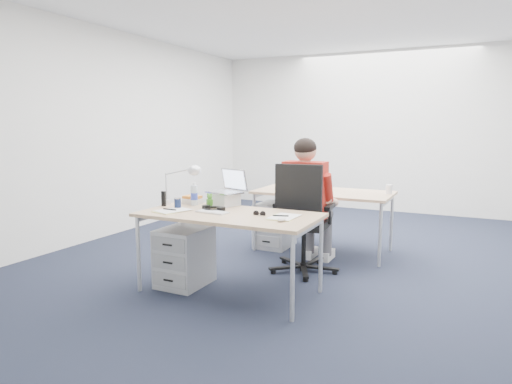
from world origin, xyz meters
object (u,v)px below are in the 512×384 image
seated_person (309,204)px  cordless_phone (164,199)px  computer_mouse (282,219)px  book_stack (193,200)px  desk_far (323,195)px  can_koozie (178,203)px  office_chair (303,242)px  drawer_pedestal_near (185,256)px  desk_lamp (177,184)px  silver_laptop (224,188)px  drawer_pedestal_far (275,225)px  far_cup (389,189)px  headphones (214,208)px  desk_near (229,218)px  sunglasses (259,214)px  water_bottle (194,194)px  dark_laptop (301,183)px  wireless_keyboard (212,212)px  bear_figurine (210,200)px

seated_person → cordless_phone: size_ratio=9.35×
computer_mouse → book_stack: size_ratio=0.57×
desk_far → can_koozie: can_koozie is taller
office_chair → seated_person: bearing=84.8°
drawer_pedestal_near → desk_lamp: (-0.15, 0.12, 0.67)m
silver_laptop → can_koozie: 0.48m
drawer_pedestal_far → far_cup: 1.45m
headphones → book_stack: 0.43m
desk_near → cordless_phone: 0.76m
desk_near → desk_lamp: desk_lamp is taller
cordless_phone → sunglasses: 1.04m
book_stack → cordless_phone: 0.30m
office_chair → seated_person: 0.41m
can_koozie → water_bottle: bearing=81.0°
computer_mouse → water_bottle: 1.14m
desk_near → dark_laptop: size_ratio=5.35×
wireless_keyboard → sunglasses: 0.44m
drawer_pedestal_near → desk_lamp: desk_lamp is taller
desk_far → seated_person: 0.68m
sunglasses → water_bottle: bearing=163.7°
drawer_pedestal_far → seated_person: bearing=-42.8°
silver_laptop → wireless_keyboard: silver_laptop is taller
water_bottle → desk_lamp: bearing=-133.2°
book_stack → far_cup: 2.27m
desk_near → office_chair: bearing=64.2°
far_cup → book_stack: bearing=-136.8°
wireless_keyboard → dark_laptop: bearing=87.3°
computer_mouse → silver_laptop: bearing=146.0°
silver_laptop → water_bottle: size_ratio=1.55×
desk_far → drawer_pedestal_far: (-0.60, -0.06, -0.41)m
sunglasses → drawer_pedestal_far: bearing=105.9°
water_bottle → cordless_phone: water_bottle is taller
desk_near → book_stack: size_ratio=9.01×
drawer_pedestal_near → far_cup: bearing=49.9°
drawer_pedestal_near → sunglasses: size_ratio=4.68×
wireless_keyboard → can_koozie: 0.41m
desk_far → book_stack: (-0.91, -1.42, 0.09)m
office_chair → desk_lamp: desk_lamp is taller
drawer_pedestal_near → book_stack: size_ratio=3.10×
silver_laptop → wireless_keyboard: 0.44m
desk_far → dark_laptop: 0.32m
sunglasses → bear_figurine: bearing=164.8°
drawer_pedestal_near → water_bottle: size_ratio=2.46×
sunglasses → dark_laptop: dark_laptop is taller
office_chair → computer_mouse: office_chair is taller
silver_laptop → far_cup: bearing=66.1°
drawer_pedestal_far → book_stack: size_ratio=3.10×
desk_far → bear_figurine: bearing=-112.4°
book_stack → cordless_phone: size_ratio=1.21×
wireless_keyboard → computer_mouse: 0.71m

